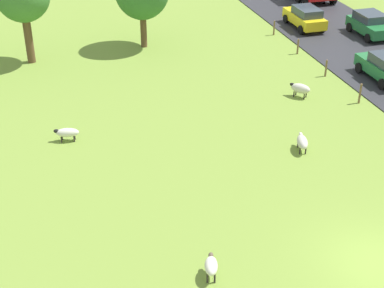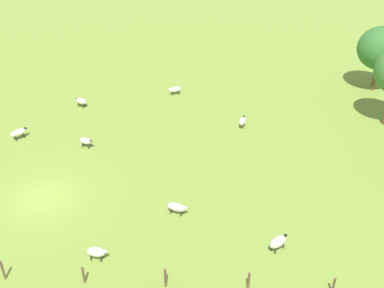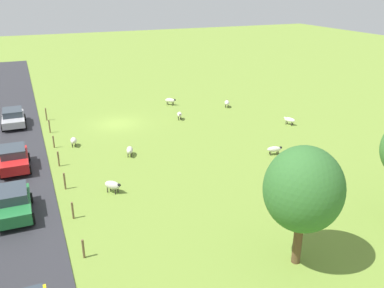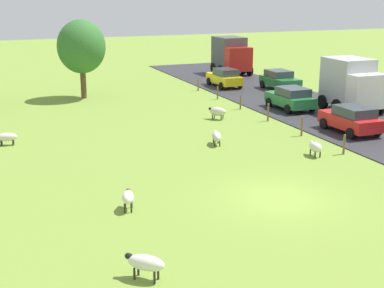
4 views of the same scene
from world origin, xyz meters
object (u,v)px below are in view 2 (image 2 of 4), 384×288
object	(u,v)px
sheep_6	(81,101)
tree_2	(381,48)
sheep_7	(278,242)
sheep_4	(242,121)
sheep_3	(96,252)
sheep_0	(19,132)
sheep_2	(86,141)
sheep_5	(175,89)
sheep_1	(177,207)

from	to	relation	value
sheep_6	tree_2	xyz separation A→B (m)	(-4.91, 25.32, 3.37)
sheep_7	tree_2	distance (m)	23.52
sheep_4	sheep_6	size ratio (longest dim) A/B	1.16
sheep_6	sheep_3	bearing A→B (deg)	17.54
sheep_6	sheep_7	size ratio (longest dim) A/B	0.91
sheep_3	sheep_4	size ratio (longest dim) A/B	0.87
sheep_0	sheep_3	distance (m)	14.49
sheep_2	sheep_6	world-z (taller)	sheep_6
sheep_3	sheep_5	xyz separation A→B (m)	(-19.93, 2.23, -0.00)
sheep_1	sheep_6	distance (m)	16.14
sheep_0	sheep_2	world-z (taller)	sheep_0
sheep_6	sheep_7	xyz separation A→B (m)	(15.83, 14.74, 0.01)
sheep_1	sheep_4	size ratio (longest dim) A/B	1.02
sheep_0	sheep_1	distance (m)	14.67
sheep_3	sheep_4	bearing A→B (deg)	151.25
sheep_1	tree_2	xyz separation A→B (m)	(-18.18, 16.13, 3.41)
sheep_0	sheep_1	world-z (taller)	sheep_0
sheep_1	sheep_6	world-z (taller)	sheep_6
sheep_2	sheep_3	world-z (taller)	sheep_2
sheep_0	sheep_6	size ratio (longest dim) A/B	1.08
sheep_0	sheep_5	world-z (taller)	sheep_0
sheep_4	sheep_7	xyz separation A→B (m)	(13.25, 1.39, 0.07)
sheep_0	sheep_3	size ratio (longest dim) A/B	1.08
sheep_2	tree_2	bearing A→B (deg)	115.80
sheep_0	sheep_7	xyz separation A→B (m)	(10.40, 17.95, -0.00)
sheep_3	sheep_1	bearing A→B (deg)	135.19
sheep_3	sheep_7	distance (m)	9.43
sheep_7	sheep_4	bearing A→B (deg)	-174.03
sheep_0	sheep_3	bearing A→B (deg)	36.45
sheep_2	tree_2	size ratio (longest dim) A/B	0.18
sheep_2	sheep_4	bearing A→B (deg)	108.40
sheep_3	sheep_4	xyz separation A→B (m)	(-14.50, 7.96, -0.03)
sheep_4	sheep_6	xyz separation A→B (m)	(-2.58, -13.35, 0.06)
sheep_5	sheep_3	bearing A→B (deg)	-6.40
sheep_1	sheep_2	distance (m)	9.94
sheep_4	sheep_6	bearing A→B (deg)	-100.95
sheep_2	sheep_5	bearing A→B (deg)	148.76
sheep_0	sheep_7	bearing A→B (deg)	59.91
sheep_1	sheep_3	distance (m)	5.38
sheep_3	sheep_5	size ratio (longest dim) A/B	0.92
sheep_5	sheep_6	distance (m)	8.15
sheep_6	tree_2	bearing A→B (deg)	100.97
sheep_2	sheep_7	bearing A→B (deg)	53.18
sheep_0	sheep_3	world-z (taller)	sheep_0
sheep_4	sheep_5	distance (m)	7.89
sheep_2	sheep_3	size ratio (longest dim) A/B	0.96
sheep_1	sheep_7	world-z (taller)	sheep_7
sheep_5	sheep_6	world-z (taller)	sheep_6
sheep_2	sheep_3	distance (m)	11.25
sheep_2	sheep_4	size ratio (longest dim) A/B	0.84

